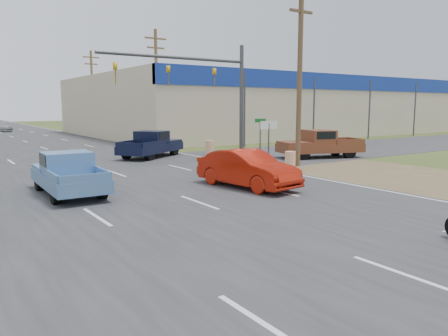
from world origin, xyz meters
TOP-DOWN VIEW (x-y plane):
  - ground at (0.00, 0.00)m, footprint 200.00×200.00m
  - main_road at (0.00, 40.00)m, footprint 15.00×180.00m
  - cross_road at (0.00, 18.00)m, footprint 120.00×10.00m
  - dirt_verge at (11.00, 10.00)m, footprint 8.00×18.00m
  - big_box_store at (32.00, 39.93)m, footprint 50.00×28.10m
  - utility_pole_1 at (9.50, 13.00)m, footprint 2.00×0.28m
  - utility_pole_2 at (9.50, 31.00)m, footprint 2.00×0.28m
  - utility_pole_3 at (9.50, 49.00)m, footprint 2.00×0.28m
  - tree_3 at (55.00, 70.00)m, footprint 8.40×8.40m
  - tree_5 at (30.00, 95.00)m, footprint 7.98×7.98m
  - barrel_0 at (8.00, 12.00)m, footprint 0.56×0.56m
  - barrel_1 at (8.40, 20.50)m, footprint 0.56×0.56m
  - lane_sign at (8.20, 14.00)m, footprint 1.20×0.08m
  - street_name_sign at (8.80, 15.50)m, footprint 0.80×0.08m
  - signal_mast at (5.82, 17.00)m, footprint 9.12×0.40m
  - red_convertible at (3.16, 9.37)m, footprint 2.26×4.89m
  - blue_pickup at (-3.34, 12.16)m, footprint 2.01×4.96m
  - navy_pickup at (4.55, 21.53)m, footprint 5.47×4.57m
  - brown_pickup at (13.37, 15.14)m, footprint 5.85×3.69m
  - distant_car_silver at (0.55, 59.53)m, footprint 2.32×4.89m

SIDE VIEW (x-z plane):
  - ground at x=0.00m, z-range 0.00..0.00m
  - dirt_verge at x=11.00m, z-range 0.00..0.01m
  - cross_road at x=0.00m, z-range 0.00..0.02m
  - main_road at x=0.00m, z-range 0.00..0.02m
  - barrel_0 at x=8.00m, z-range 0.00..1.00m
  - barrel_1 at x=8.40m, z-range 0.00..1.00m
  - distant_car_silver at x=0.55m, z-range 0.00..1.38m
  - red_convertible at x=3.16m, z-range 0.00..1.55m
  - blue_pickup at x=-3.34m, z-range 0.01..1.64m
  - navy_pickup at x=4.55m, z-range 0.01..1.74m
  - brown_pickup at x=13.37m, z-range 0.01..1.82m
  - street_name_sign at x=8.80m, z-range 0.30..2.91m
  - lane_sign at x=8.20m, z-range 0.64..3.16m
  - big_box_store at x=32.00m, z-range 0.01..6.61m
  - signal_mast at x=5.82m, z-range 1.30..8.30m
  - utility_pole_1 at x=9.50m, z-range 0.32..10.32m
  - utility_pole_2 at x=9.50m, z-range 0.32..10.32m
  - utility_pole_3 at x=9.50m, z-range 0.32..10.32m
  - tree_5 at x=30.00m, z-range 0.94..10.82m
  - tree_3 at x=55.00m, z-range 0.99..11.39m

